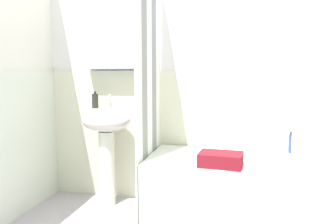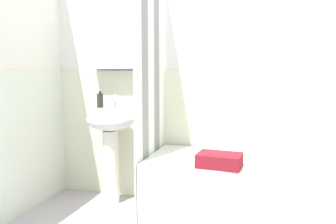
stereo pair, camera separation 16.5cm
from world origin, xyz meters
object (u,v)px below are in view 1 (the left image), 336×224
sink (106,135)px  soap_dispenser (95,101)px  bathtub (251,192)px  towel_folded (221,159)px  conditioner_bottle (308,142)px  shampoo_bottle (325,141)px  body_wash_bottle (292,143)px

sink → soap_dispenser: bearing=155.2°
bathtub → towel_folded: (-0.22, -0.24, 0.31)m
conditioner_bottle → towel_folded: conditioner_bottle is taller
sink → shampoo_bottle: size_ratio=3.89×
bathtub → towel_folded: 0.45m
conditioner_bottle → towel_folded: 0.86m
sink → conditioner_bottle: sink is taller
sink → towel_folded: size_ratio=2.88×
shampoo_bottle → bathtub: bearing=-153.3°
towel_folded → sink: bearing=158.3°
soap_dispenser → towel_folded: size_ratio=0.51×
body_wash_bottle → towel_folded: bearing=-137.3°
conditioner_bottle → sink: bearing=-175.8°
soap_dispenser → towel_folded: (1.15, -0.46, -0.35)m
soap_dispenser → bathtub: (1.37, -0.22, -0.67)m
bathtub → body_wash_bottle: bearing=38.5°
shampoo_bottle → towel_folded: bearing=-146.1°
towel_folded → shampoo_bottle: bearing=33.9°
soap_dispenser → body_wash_bottle: size_ratio=0.87×
soap_dispenser → body_wash_bottle: 1.72m
sink → body_wash_bottle: 1.57m
soap_dispenser → shampoo_bottle: soap_dispenser is taller
bathtub → towel_folded: size_ratio=5.27×
sink → soap_dispenser: soap_dispenser is taller
soap_dispenser → conditioner_bottle: soap_dispenser is taller
body_wash_bottle → sink: bearing=-176.5°
shampoo_bottle → body_wash_bottle: size_ratio=1.28×
soap_dispenser → shampoo_bottle: 1.97m
conditioner_bottle → body_wash_bottle: (-0.13, -0.03, -0.01)m
conditioner_bottle → bathtub: bearing=-147.6°
body_wash_bottle → towel_folded: 0.74m
conditioner_bottle → body_wash_bottle: 0.13m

